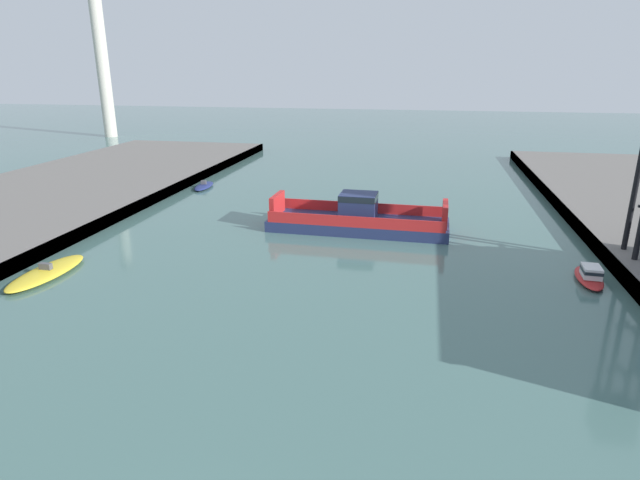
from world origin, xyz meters
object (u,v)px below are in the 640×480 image
at_px(chain_ferry, 358,219).
at_px(moored_boat_mid_left, 204,186).
at_px(moored_boat_mid_right, 47,272).
at_px(smokestack_distant_a, 102,58).
at_px(moored_boat_near_right, 590,276).

xyz_separation_m(chain_ferry, moored_boat_mid_left, (-23.42, 15.38, -0.88)).
distance_m(moored_boat_mid_right, smokestack_distant_a, 94.37).
xyz_separation_m(chain_ferry, moored_boat_near_right, (19.47, -10.07, -0.65)).
xyz_separation_m(moored_boat_near_right, smokestack_distant_a, (-87.28, 73.86, 17.32)).
bearing_deg(smokestack_distant_a, moored_boat_mid_right, -61.00).
distance_m(chain_ferry, smokestack_distant_a, 94.58).
bearing_deg(moored_boat_near_right, smokestack_distant_a, 139.76).
relative_size(chain_ferry, moored_boat_near_right, 3.45).
height_order(moored_boat_mid_left, moored_boat_mid_right, moored_boat_mid_right).
height_order(chain_ferry, smokestack_distant_a, smokestack_distant_a).
relative_size(moored_boat_near_right, smokestack_distant_a, 0.16).
bearing_deg(moored_boat_mid_right, chain_ferry, 37.15).
bearing_deg(chain_ferry, smokestack_distant_a, 136.75).
relative_size(chain_ferry, smokestack_distant_a, 0.54).
distance_m(moored_boat_near_right, moored_boat_mid_right, 42.94).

